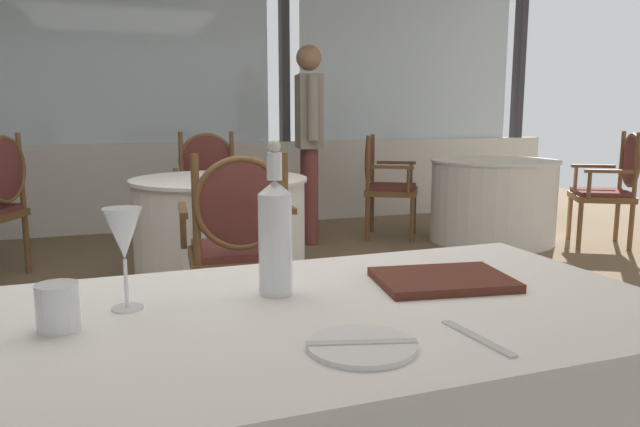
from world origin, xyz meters
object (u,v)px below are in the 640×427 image
dining_chair_0_0 (382,178)px  diner_person_0 (309,132)px  side_plate (362,346)px  dining_chair_2_1 (239,236)px  water_bottle (275,233)px  wine_glass (123,236)px  menu_book (442,280)px  water_tumbler (58,307)px  dining_chair_0_1 (614,181)px  dining_chair_2_0 (209,184)px

dining_chair_0_0 → diner_person_0: size_ratio=0.55×
side_plate → dining_chair_2_1: 1.87m
dining_chair_0_0 → diner_person_0: 0.83m
water_bottle → wine_glass: 0.31m
dining_chair_0_0 → dining_chair_2_1: 2.83m
menu_book → dining_chair_0_0: dining_chair_0_0 is taller
dining_chair_2_1 → water_tumbler: bearing=162.2°
wine_glass → diner_person_0: diner_person_0 is taller
side_plate → menu_book: size_ratio=0.62×
menu_book → dining_chair_0_1: dining_chair_0_1 is taller
menu_book → dining_chair_2_1: dining_chair_2_1 is taller
side_plate → wine_glass: bearing=135.8°
water_tumbler → dining_chair_2_1: 1.74m
dining_chair_0_0 → diner_person_0: (-0.71, 0.00, 0.43)m
wine_glass → water_tumbler: bearing=-146.0°
wine_glass → menu_book: 0.72m
wine_glass → dining_chair_0_0: bearing=57.2°
water_bottle → diner_person_0: bearing=69.9°
water_bottle → diner_person_0: (1.34, 3.68, 0.11)m
wine_glass → dining_chair_0_1: 4.87m
dining_chair_0_0 → dining_chair_0_1: size_ratio=0.96×
dining_chair_0_0 → side_plate: bearing=-85.5°
menu_book → dining_chair_2_1: size_ratio=0.32×
wine_glass → diner_person_0: size_ratio=0.12×
dining_chair_2_0 → dining_chair_0_1: bearing=82.0°
wine_glass → water_tumbler: wine_glass is taller
diner_person_0 → side_plate: bearing=-97.5°
dining_chair_0_0 → dining_chair_2_1: dining_chair_2_1 is taller
dining_chair_0_1 → dining_chair_2_1: dining_chair_0_1 is taller
dining_chair_0_1 → dining_chair_2_1: size_ratio=1.03×
menu_book → dining_chair_0_0: 4.10m
water_tumbler → water_bottle: bearing=10.4°
wine_glass → menu_book: wine_glass is taller
dining_chair_2_1 → dining_chair_0_1: bearing=-66.3°
dining_chair_0_0 → dining_chair_2_0: size_ratio=0.95×
dining_chair_0_1 → dining_chair_2_0: dining_chair_2_0 is taller
side_plate → diner_person_0: bearing=72.2°
wine_glass → dining_chair_0_1: dining_chair_0_1 is taller
side_plate → diner_person_0: diner_person_0 is taller
wine_glass → dining_chair_0_0: (2.37, 3.68, -0.34)m
dining_chair_2_0 → wine_glass: bearing=-6.7°
wine_glass → dining_chair_2_0: 3.55m
side_plate → dining_chair_0_0: 4.51m
menu_book → dining_chair_0_0: (1.67, 3.74, -0.19)m
water_bottle → dining_chair_0_1: size_ratio=0.35×
menu_book → water_bottle: bearing=-179.6°
dining_chair_2_1 → dining_chair_0_0: bearing=-34.3°
water_bottle → side_plate: bearing=-81.6°
menu_book → dining_chair_2_1: 1.58m
side_plate → water_bottle: water_bottle is taller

